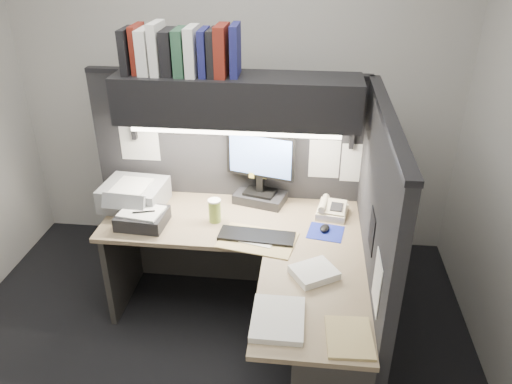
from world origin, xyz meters
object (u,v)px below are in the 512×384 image
notebook_stack (143,218)px  telephone (332,210)px  desk (272,313)px  coffee_cup (215,211)px  printer (134,195)px  keyboard (257,236)px  monitor (260,176)px  overhead_shelf (237,99)px

notebook_stack → telephone: bearing=11.7°
desk → coffee_cup: (-0.43, 0.53, 0.36)m
telephone → coffee_cup: (-0.77, -0.16, 0.04)m
printer → coffee_cup: bearing=-9.6°
keyboard → telephone: (0.48, 0.33, 0.03)m
telephone → printer: 1.37m
notebook_stack → printer: bearing=118.4°
keyboard → notebook_stack: bearing=178.5°
coffee_cup → notebook_stack: size_ratio=0.49×
desk → notebook_stack: bearing=154.2°
desk → printer: size_ratio=4.10×
monitor → printer: 0.89m
monitor → telephone: size_ratio=2.56×
monitor → notebook_stack: 0.84m
notebook_stack → keyboard: bearing=-5.8°
overhead_shelf → telephone: size_ratio=7.62×
desk → monitor: monitor is taller
telephone → overhead_shelf: bearing=-175.7°
keyboard → coffee_cup: coffee_cup is taller
overhead_shelf → monitor: size_ratio=2.98×
telephone → coffee_cup: 0.79m
desk → notebook_stack: notebook_stack is taller
desk → keyboard: keyboard is taller
monitor → coffee_cup: size_ratio=3.46×
keyboard → printer: (-0.89, 0.32, 0.07)m
monitor → coffee_cup: monitor is taller
telephone → desk: bearing=-106.5°
desk → coffee_cup: size_ratio=11.32×
desk → notebook_stack: 1.05m
printer → notebook_stack: size_ratio=1.36×
printer → notebook_stack: bearing=-56.9°
keyboard → telephone: 0.58m
printer → keyboard: bearing=-15.2°
overhead_shelf → coffee_cup: overhead_shelf is taller
desk → coffee_cup: coffee_cup is taller
coffee_cup → notebook_stack: bearing=-168.5°
desk → notebook_stack: (-0.89, 0.43, 0.33)m
telephone → printer: size_ratio=0.49×
keyboard → printer: size_ratio=1.15×
monitor → telephone: 0.55m
desk → printer: 1.28m
coffee_cup → monitor: bearing=47.3°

